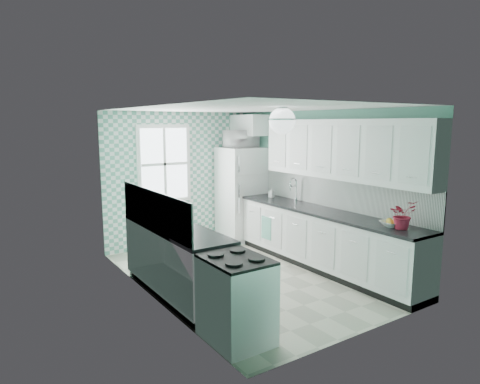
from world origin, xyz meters
TOP-DOWN VIEW (x-y plane):
  - floor at (0.00, 0.00)m, footprint 3.00×4.40m
  - ceiling at (0.00, 0.00)m, footprint 3.00×4.40m
  - wall_back at (0.00, 2.21)m, footprint 3.00×0.02m
  - wall_front at (0.00, -2.21)m, footprint 3.00×0.02m
  - wall_left at (-1.51, 0.00)m, footprint 0.02×4.40m
  - wall_right at (1.51, 0.00)m, footprint 0.02×4.40m
  - accent_wall at (0.00, 2.19)m, footprint 3.00×0.01m
  - window at (-0.35, 2.16)m, footprint 1.04×0.05m
  - backsplash_right at (1.49, -0.40)m, footprint 0.02×3.60m
  - backsplash_left at (-1.49, -0.07)m, footprint 0.02×2.15m
  - upper_cabinets_right at (1.33, -0.60)m, footprint 0.33×3.20m
  - upper_cabinet_fridge at (1.30, 1.83)m, footprint 0.40×0.74m
  - ceiling_light at (0.00, -0.80)m, footprint 0.34×0.34m
  - base_cabinets_right at (1.20, -0.40)m, footprint 0.60×3.60m
  - countertop_right at (1.19, -0.40)m, footprint 0.63×3.60m
  - base_cabinets_left at (-1.20, -0.07)m, footprint 0.60×2.15m
  - countertop_left at (-1.19, -0.07)m, footprint 0.63×2.15m
  - fridge at (1.11, 1.79)m, footprint 0.79×0.79m
  - stove at (-1.20, -1.55)m, footprint 0.60×0.74m
  - sink at (1.20, 0.50)m, footprint 0.57×0.48m
  - rug at (-0.10, 0.60)m, footprint 0.97×1.15m
  - dish_towel at (0.89, 0.67)m, footprint 0.10×0.26m
  - fruit_bowl at (1.20, -1.65)m, footprint 0.34×0.34m
  - potted_plant at (1.20, -1.80)m, footprint 0.39×0.35m
  - soap_bottle at (1.25, 1.01)m, footprint 0.10×0.10m
  - microwave at (1.11, 1.79)m, footprint 0.62×0.44m

SIDE VIEW (x-z plane):
  - floor at x=0.00m, z-range -0.02..0.00m
  - rug at x=-0.10m, z-range 0.00..0.02m
  - base_cabinets_right at x=1.20m, z-range 0.00..0.90m
  - base_cabinets_left at x=-1.20m, z-range 0.00..0.90m
  - stove at x=-1.20m, z-range 0.02..0.92m
  - dish_towel at x=0.89m, z-range 0.28..0.68m
  - fridge at x=1.11m, z-range 0.00..1.83m
  - countertop_right at x=1.19m, z-range 0.90..0.94m
  - countertop_left at x=-1.19m, z-range 0.90..0.94m
  - sink at x=1.20m, z-range 0.66..1.19m
  - fruit_bowl at x=1.20m, z-range 0.94..1.01m
  - soap_bottle at x=1.25m, z-range 0.94..1.12m
  - potted_plant at x=1.20m, z-range 0.94..1.32m
  - backsplash_right at x=1.49m, z-range 0.94..1.45m
  - backsplash_left at x=-1.49m, z-range 0.94..1.45m
  - wall_back at x=0.00m, z-range 0.00..2.50m
  - wall_front at x=0.00m, z-range 0.00..2.50m
  - wall_left at x=-1.51m, z-range 0.00..2.50m
  - wall_right at x=1.51m, z-range 0.00..2.50m
  - accent_wall at x=0.00m, z-range 0.00..2.50m
  - window at x=-0.35m, z-range 0.83..2.27m
  - upper_cabinets_right at x=1.33m, z-range 1.45..2.35m
  - microwave at x=1.11m, z-range 1.83..2.16m
  - upper_cabinet_fridge at x=1.30m, z-range 2.05..2.45m
  - ceiling_light at x=0.00m, z-range 2.15..2.50m
  - ceiling at x=0.00m, z-range 2.50..2.52m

